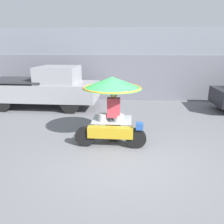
% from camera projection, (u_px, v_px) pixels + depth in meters
% --- Properties ---
extents(ground_plane, '(36.00, 36.00, 0.00)m').
position_uv_depth(ground_plane, '(123.00, 157.00, 5.81)').
color(ground_plane, slate).
extents(shopfront_building, '(28.00, 2.06, 3.78)m').
position_uv_depth(shopfront_building, '(129.00, 64.00, 12.53)').
color(shopfront_building, gray).
rests_on(shopfront_building, ground).
extents(vendor_motorcycle_cart, '(2.07, 1.78, 1.97)m').
position_uv_depth(vendor_motorcycle_cart, '(112.00, 93.00, 6.49)').
color(vendor_motorcycle_cart, black).
rests_on(vendor_motorcycle_cart, ground).
extents(vendor_person, '(0.38, 0.22, 1.59)m').
position_uv_depth(vendor_person, '(114.00, 114.00, 6.56)').
color(vendor_person, '#2D2D33').
rests_on(vendor_person, ground).
extents(pickup_truck, '(5.24, 1.97, 1.96)m').
position_uv_depth(pickup_truck, '(45.00, 88.00, 10.29)').
color(pickup_truck, black).
rests_on(pickup_truck, ground).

